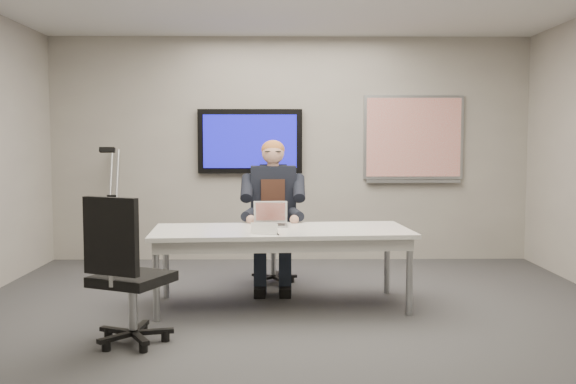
{
  "coord_description": "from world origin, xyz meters",
  "views": [
    {
      "loc": [
        -0.12,
        -5.08,
        1.5
      ],
      "look_at": [
        -0.05,
        0.82,
        1.03
      ],
      "focal_mm": 40.0,
      "sensor_mm": 36.0,
      "label": 1
    }
  ],
  "objects_px": {
    "office_chair_near": "(129,299)",
    "conference_table": "(281,238)",
    "seated_person": "(273,229)",
    "laptop": "(270,220)",
    "office_chair_far": "(273,255)"
  },
  "relations": [
    {
      "from": "office_chair_near",
      "to": "conference_table",
      "type": "bearing_deg",
      "value": -111.0
    },
    {
      "from": "office_chair_near",
      "to": "seated_person",
      "type": "relative_size",
      "value": 0.73
    },
    {
      "from": "office_chair_near",
      "to": "laptop",
      "type": "relative_size",
      "value": 3.49
    },
    {
      "from": "conference_table",
      "to": "office_chair_near",
      "type": "relative_size",
      "value": 2.13
    },
    {
      "from": "office_chair_far",
      "to": "seated_person",
      "type": "bearing_deg",
      "value": -96.77
    },
    {
      "from": "conference_table",
      "to": "laptop",
      "type": "bearing_deg",
      "value": 108.94
    },
    {
      "from": "laptop",
      "to": "office_chair_near",
      "type": "bearing_deg",
      "value": -126.87
    },
    {
      "from": "seated_person",
      "to": "laptop",
      "type": "height_order",
      "value": "seated_person"
    },
    {
      "from": "conference_table",
      "to": "office_chair_far",
      "type": "bearing_deg",
      "value": 90.9
    },
    {
      "from": "conference_table",
      "to": "laptop",
      "type": "relative_size",
      "value": 7.44
    },
    {
      "from": "laptop",
      "to": "office_chair_far",
      "type": "bearing_deg",
      "value": 89.29
    },
    {
      "from": "conference_table",
      "to": "seated_person",
      "type": "bearing_deg",
      "value": 92.28
    },
    {
      "from": "conference_table",
      "to": "office_chair_near",
      "type": "xyz_separation_m",
      "value": [
        -1.12,
        -1.11,
        -0.28
      ]
    },
    {
      "from": "office_chair_near",
      "to": "seated_person",
      "type": "distance_m",
      "value": 2.13
    },
    {
      "from": "conference_table",
      "to": "office_chair_far",
      "type": "distance_m",
      "value": 1.05
    }
  ]
}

